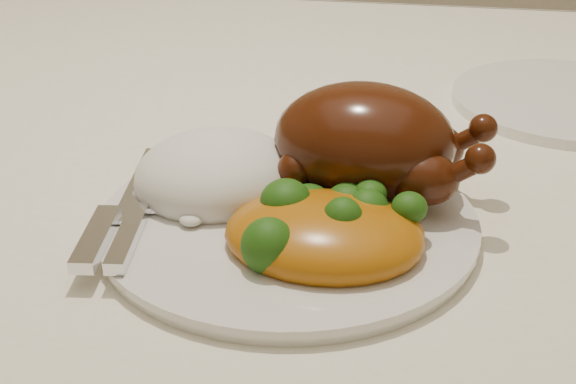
% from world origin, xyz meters
% --- Properties ---
extents(dining_table, '(1.60, 0.90, 0.76)m').
position_xyz_m(dining_table, '(0.00, 0.00, 0.67)').
color(dining_table, brown).
rests_on(dining_table, floor).
extents(tablecloth, '(1.73, 1.03, 0.18)m').
position_xyz_m(tablecloth, '(0.00, 0.00, 0.74)').
color(tablecloth, white).
rests_on(tablecloth, dining_table).
extents(dinner_plate, '(0.28, 0.28, 0.01)m').
position_xyz_m(dinner_plate, '(0.09, -0.16, 0.77)').
color(dinner_plate, silver).
rests_on(dinner_plate, tablecloth).
extents(side_plate, '(0.28, 0.28, 0.01)m').
position_xyz_m(side_plate, '(0.33, 0.13, 0.77)').
color(side_plate, silver).
rests_on(side_plate, tablecloth).
extents(roast_chicken, '(0.17, 0.11, 0.09)m').
position_xyz_m(roast_chicken, '(0.14, -0.11, 0.82)').
color(roast_chicken, '#401706').
rests_on(roast_chicken, dinner_plate).
extents(rice_mound, '(0.16, 0.16, 0.07)m').
position_xyz_m(rice_mound, '(0.03, -0.13, 0.79)').
color(rice_mound, white).
rests_on(rice_mound, dinner_plate).
extents(mac_and_cheese, '(0.14, 0.11, 0.05)m').
position_xyz_m(mac_and_cheese, '(0.12, -0.20, 0.79)').
color(mac_and_cheese, '#B2650B').
rests_on(mac_and_cheese, dinner_plate).
extents(cutlery, '(0.05, 0.19, 0.01)m').
position_xyz_m(cutlery, '(-0.02, -0.19, 0.79)').
color(cutlery, silver).
rests_on(cutlery, dinner_plate).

